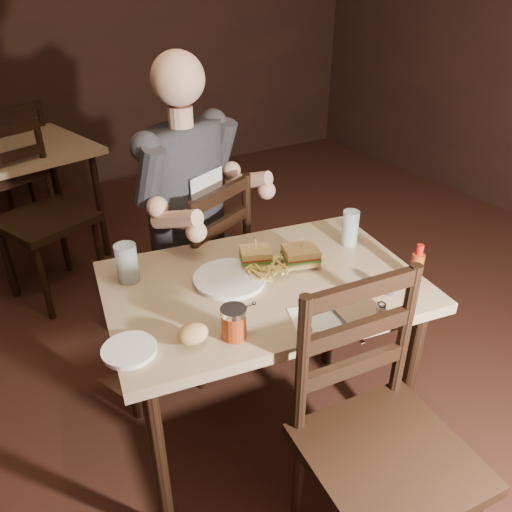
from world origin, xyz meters
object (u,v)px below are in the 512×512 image
main_table (263,303)px  diner (192,175)px  bg_chair_far (15,167)px  side_plate (130,351)px  bg_table (21,161)px  glass_left (127,263)px  hot_sauce (418,263)px  chair_near (388,457)px  bg_chair_near (45,219)px  dinner_plate (230,280)px  glass_right (350,228)px  syrup_dispenser (234,323)px  chair_far (191,273)px

main_table → diner: 0.65m
bg_chair_far → side_plate: bearing=67.5°
bg_table → bg_chair_far: 0.59m
glass_left → diner: bearing=37.6°
main_table → hot_sauce: hot_sauce is taller
bg_table → chair_near: bearing=-79.2°
main_table → glass_left: (-0.40, 0.26, 0.16)m
bg_chair_far → diner: bearing=81.7°
bg_table → chair_near: (0.52, -2.73, -0.19)m
bg_chair_near → dinner_plate: bearing=-97.0°
bg_chair_far → glass_right: bearing=88.0°
glass_right → syrup_dispenser: 0.73m
main_table → chair_near: 0.66m
glass_right → side_plate: 0.99m
diner → hot_sauce: 0.97m
glass_right → side_plate: glass_right is taller
glass_right → syrup_dispenser: (-0.68, -0.27, -0.02)m
bg_chair_near → syrup_dispenser: (0.25, -1.76, 0.32)m
diner → hot_sauce: (0.46, -0.84, -0.14)m
bg_chair_far → dinner_plate: 2.64m
glass_left → chair_near: bearing=-63.8°
bg_chair_far → main_table: bearing=78.8°
bg_chair_far → bg_chair_near: size_ratio=0.94×
glass_right → bg_table: bearing=114.3°
chair_far → syrup_dispenser: chair_far is taller
chair_near → bg_chair_far: chair_near is taller
main_table → bg_table: size_ratio=1.25×
glass_right → syrup_dispenser: glass_right is taller
bg_chair_near → hot_sauce: bearing=-84.0°
main_table → bg_chair_far: (-0.49, 2.65, -0.21)m
bg_chair_far → side_plate: bg_chair_far is taller
bg_chair_near → diner: diner is taller
bg_table → bg_chair_near: bearing=-90.0°
hot_sauce → bg_chair_far: bearing=108.0°
glass_left → side_plate: size_ratio=0.91×
bg_chair_far → diner: size_ratio=0.97×
chair_near → glass_right: (0.40, 0.68, 0.35)m
bg_chair_far → glass_right: bg_chair_far is taller
main_table → diner: (0.01, 0.57, 0.31)m
chair_near → dinner_plate: size_ratio=3.93×
chair_far → bg_chair_near: bg_chair_near is taller
bg_table → glass_left: glass_left is taller
chair_near → bg_chair_near: 2.25m
chair_near → side_plate: chair_near is taller
bg_chair_near → diner: bearing=-84.9°
glass_left → hot_sauce: (0.87, -0.53, 0.00)m
glass_left → hot_sauce: bearing=-31.4°
side_plate → chair_near: bearing=-42.2°
bg_table → side_plate: side_plate is taller
syrup_dispenser → side_plate: 0.31m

